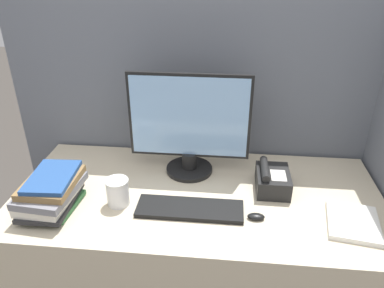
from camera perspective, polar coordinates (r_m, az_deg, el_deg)
The scene contains 9 objects.
cubicle_panel_rear at distance 2.08m, azimuth 1.94°, elevation 1.19°, with size 2.08×0.04×1.63m.
desk at distance 1.98m, azimuth 0.76°, elevation -16.29°, with size 1.68×0.81×0.74m.
monitor at distance 1.79m, azimuth -0.43°, elevation 2.51°, with size 0.58×0.23×0.51m.
keyboard at distance 1.63m, azimuth -0.34°, elevation -9.86°, with size 0.46×0.15×0.02m.
mouse at distance 1.61m, azimuth 9.72°, elevation -10.85°, with size 0.07×0.04×0.02m.
coffee_cup at distance 1.67m, azimuth -11.25°, elevation -7.19°, with size 0.10×0.10×0.12m.
book_stack at distance 1.72m, azimuth -20.66°, elevation -6.82°, with size 0.23×0.31×0.16m.
desk_telephone at distance 1.78m, azimuth 12.11°, elevation -5.37°, with size 0.15×0.21×0.13m.
paper_pile at distance 1.69m, azimuth 23.34°, elevation -10.93°, with size 0.24×0.27×0.02m.
Camera 1 is at (0.12, -1.01, 1.74)m, focal length 35.00 mm.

